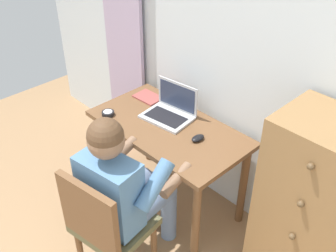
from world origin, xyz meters
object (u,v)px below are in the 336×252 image
desk (168,139)px  dresser (314,214)px  computer_mouse (198,138)px  laptop (170,110)px  notebook_pad (148,97)px  desk_clock (108,113)px  chair (106,225)px  person_seated (125,185)px

desk → dresser: dresser is taller
dresser → computer_mouse: (-0.83, -0.07, 0.13)m
laptop → notebook_pad: bearing=169.8°
laptop → desk_clock: 0.45m
dresser → notebook_pad: size_ratio=5.78×
desk → chair: bearing=-72.3°
desk → dresser: size_ratio=0.93×
laptop → chair: bearing=-69.2°
computer_mouse → notebook_pad: 0.65m
desk → desk_clock: (-0.41, -0.22, 0.13)m
dresser → desk_clock: dresser is taller
desk → desk_clock: bearing=-152.0°
desk → notebook_pad: 0.43m
dresser → computer_mouse: bearing=-175.1°
desk_clock → computer_mouse: bearing=20.4°
dresser → laptop: size_ratio=3.28×
person_seated → computer_mouse: person_seated is taller
dresser → laptop: 1.18m
desk → chair: size_ratio=1.29×
desk_clock → laptop: bearing=44.5°
desk → dresser: (1.08, 0.10, 0.00)m
computer_mouse → desk_clock: size_ratio=1.11×
desk → dresser: 1.08m
chair → notebook_pad: (-0.62, 0.89, 0.24)m
notebook_pad → desk_clock: bearing=-95.7°
computer_mouse → notebook_pad: (-0.64, 0.13, -0.01)m
chair → computer_mouse: 0.81m
person_seated → computer_mouse: size_ratio=11.90×
laptop → computer_mouse: size_ratio=3.70×
person_seated → laptop: 0.73m
desk → dresser: bearing=5.3°
laptop → computer_mouse: 0.34m
notebook_pad → dresser: bearing=-5.0°
desk → computer_mouse: bearing=6.5°
dresser → computer_mouse: dresser is taller
computer_mouse → notebook_pad: bearing=171.3°
desk_clock → desk: bearing=28.0°
desk → chair: chair is taller
person_seated → desk_clock: 0.71m
dresser → notebook_pad: (-1.47, 0.05, 0.12)m
person_seated → chair: bearing=-82.0°
desk → chair: (0.23, -0.74, -0.12)m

